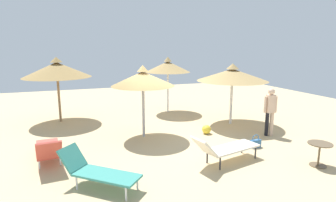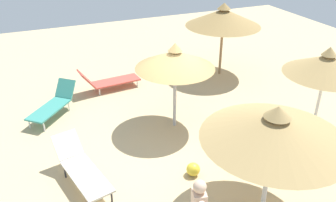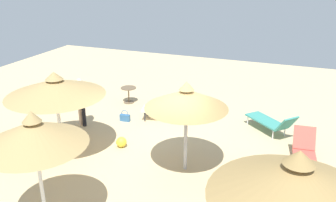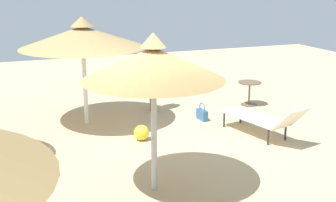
{
  "view_description": "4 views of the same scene",
  "coord_description": "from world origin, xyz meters",
  "px_view_note": "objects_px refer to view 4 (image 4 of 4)",
  "views": [
    {
      "loc": [
        -2.97,
        -8.93,
        3.14
      ],
      "look_at": [
        0.02,
        -0.73,
        1.39
      ],
      "focal_mm": 29.92,
      "sensor_mm": 36.0,
      "label": 1
    },
    {
      "loc": [
        7.45,
        -3.41,
        5.46
      ],
      "look_at": [
        0.02,
        -0.3,
        1.17
      ],
      "focal_mm": 37.95,
      "sensor_mm": 36.0,
      "label": 2
    },
    {
      "loc": [
        -3.2,
        8.23,
        5.21
      ],
      "look_at": [
        0.24,
        -0.63,
        1.58
      ],
      "focal_mm": 38.54,
      "sensor_mm": 36.0,
      "label": 3
    },
    {
      "loc": [
        -6.61,
        2.23,
        3.24
      ],
      "look_at": [
        0.83,
        -0.61,
        1.02
      ],
      "focal_mm": 47.36,
      "sensor_mm": 36.0,
      "label": 4
    }
  ],
  "objects_px": {
    "parasol_umbrella_edge": "(82,37)",
    "person_standing_back": "(152,73)",
    "lounge_chair_front": "(263,117)",
    "beach_ball": "(142,133)",
    "parasol_umbrella_near_right": "(153,64)",
    "handbag": "(202,114)",
    "side_table_round": "(249,89)"
  },
  "relations": [
    {
      "from": "parasol_umbrella_edge",
      "to": "person_standing_back",
      "type": "relative_size",
      "value": 1.65
    },
    {
      "from": "lounge_chair_front",
      "to": "beach_ball",
      "type": "distance_m",
      "value": 2.56
    },
    {
      "from": "parasol_umbrella_near_right",
      "to": "lounge_chair_front",
      "type": "distance_m",
      "value": 3.64
    },
    {
      "from": "beach_ball",
      "to": "parasol_umbrella_near_right",
      "type": "bearing_deg",
      "value": 167.54
    },
    {
      "from": "handbag",
      "to": "beach_ball",
      "type": "distance_m",
      "value": 1.92
    },
    {
      "from": "beach_ball",
      "to": "handbag",
      "type": "bearing_deg",
      "value": -65.63
    },
    {
      "from": "lounge_chair_front",
      "to": "handbag",
      "type": "xyz_separation_m",
      "value": [
        1.52,
        0.69,
        -0.29
      ]
    },
    {
      "from": "parasol_umbrella_near_right",
      "to": "beach_ball",
      "type": "xyz_separation_m",
      "value": [
        2.2,
        -0.49,
        -1.87
      ]
    },
    {
      "from": "handbag",
      "to": "side_table_round",
      "type": "bearing_deg",
      "value": -67.3
    },
    {
      "from": "person_standing_back",
      "to": "beach_ball",
      "type": "xyz_separation_m",
      "value": [
        -1.98,
        0.91,
        -0.8
      ]
    },
    {
      "from": "handbag",
      "to": "side_table_round",
      "type": "xyz_separation_m",
      "value": [
        0.71,
        -1.7,
        0.28
      ]
    },
    {
      "from": "beach_ball",
      "to": "lounge_chair_front",
      "type": "bearing_deg",
      "value": -106.7
    },
    {
      "from": "parasol_umbrella_near_right",
      "to": "beach_ball",
      "type": "height_order",
      "value": "parasol_umbrella_near_right"
    },
    {
      "from": "lounge_chair_front",
      "to": "side_table_round",
      "type": "height_order",
      "value": "lounge_chair_front"
    },
    {
      "from": "person_standing_back",
      "to": "side_table_round",
      "type": "height_order",
      "value": "person_standing_back"
    },
    {
      "from": "handbag",
      "to": "person_standing_back",
      "type": "bearing_deg",
      "value": 35.1
    },
    {
      "from": "lounge_chair_front",
      "to": "handbag",
      "type": "relative_size",
      "value": 5.03
    },
    {
      "from": "person_standing_back",
      "to": "side_table_round",
      "type": "relative_size",
      "value": 2.69
    },
    {
      "from": "lounge_chair_front",
      "to": "person_standing_back",
      "type": "height_order",
      "value": "person_standing_back"
    },
    {
      "from": "parasol_umbrella_near_right",
      "to": "beach_ball",
      "type": "distance_m",
      "value": 2.92
    },
    {
      "from": "parasol_umbrella_edge",
      "to": "side_table_round",
      "type": "distance_m",
      "value": 4.57
    },
    {
      "from": "parasol_umbrella_near_right",
      "to": "person_standing_back",
      "type": "bearing_deg",
      "value": -18.53
    },
    {
      "from": "person_standing_back",
      "to": "handbag",
      "type": "xyz_separation_m",
      "value": [
        -1.19,
        -0.83,
        -0.82
      ]
    },
    {
      "from": "lounge_chair_front",
      "to": "side_table_round",
      "type": "distance_m",
      "value": 2.45
    },
    {
      "from": "lounge_chair_front",
      "to": "side_table_round",
      "type": "xyz_separation_m",
      "value": [
        2.23,
        -1.01,
        -0.0
      ]
    },
    {
      "from": "handbag",
      "to": "lounge_chair_front",
      "type": "bearing_deg",
      "value": -155.66
    },
    {
      "from": "parasol_umbrella_near_right",
      "to": "person_standing_back",
      "type": "relative_size",
      "value": 1.48
    },
    {
      "from": "person_standing_back",
      "to": "beach_ball",
      "type": "height_order",
      "value": "person_standing_back"
    },
    {
      "from": "parasol_umbrella_near_right",
      "to": "lounge_chair_front",
      "type": "relative_size",
      "value": 1.17
    },
    {
      "from": "person_standing_back",
      "to": "handbag",
      "type": "distance_m",
      "value": 1.67
    },
    {
      "from": "parasol_umbrella_near_right",
      "to": "parasol_umbrella_edge",
      "type": "distance_m",
      "value": 3.74
    },
    {
      "from": "parasol_umbrella_near_right",
      "to": "lounge_chair_front",
      "type": "xyz_separation_m",
      "value": [
        1.47,
        -2.92,
        -1.6
      ]
    }
  ]
}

